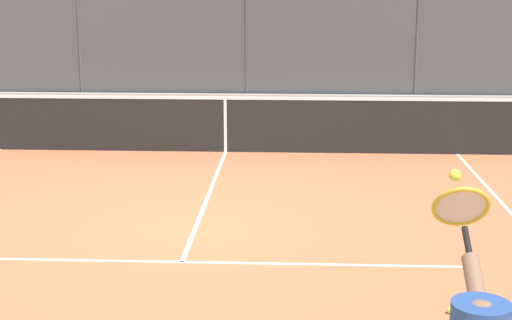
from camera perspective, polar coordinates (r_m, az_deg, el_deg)
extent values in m
plane|color=#B76B42|center=(9.56, -4.35, -4.76)|extent=(60.00, 60.00, 0.00)
cube|color=white|center=(8.38, -5.41, -7.39)|extent=(6.16, 0.05, 0.01)
cube|color=white|center=(10.91, -3.44, -2.45)|extent=(0.05, 5.37, 0.01)
cylinder|color=#474C51|center=(19.36, 11.64, 8.95)|extent=(0.07, 0.07, 3.20)
cylinder|color=#474C51|center=(19.17, -0.71, 9.18)|extent=(0.07, 0.07, 3.20)
cylinder|color=#474C51|center=(19.85, -12.76, 9.00)|extent=(0.07, 0.07, 3.20)
cube|color=#474C51|center=(19.17, -0.71, 9.18)|extent=(16.39, 0.02, 3.20)
cube|color=#2D6B33|center=(19.83, -0.60, 8.88)|extent=(19.39, 0.90, 2.90)
cube|color=#ADADA8|center=(19.16, -0.73, 4.59)|extent=(17.39, 0.18, 0.15)
cube|color=black|center=(13.41, -2.24, 2.50)|extent=(10.04, 0.02, 0.91)
cube|color=white|center=(13.33, -2.26, 4.53)|extent=(10.04, 0.04, 0.05)
cube|color=white|center=(13.41, -2.24, 2.50)|extent=(0.05, 0.04, 0.91)
cylinder|color=#8C664C|center=(3.79, 15.74, -9.25)|extent=(0.08, 0.38, 0.29)
cylinder|color=#284C93|center=(3.34, 16.05, -10.61)|extent=(0.31, 0.31, 0.08)
cube|color=#284C93|center=(3.46, 16.17, -10.34)|extent=(0.23, 0.24, 0.02)
cylinder|color=black|center=(3.96, 15.12, -5.80)|extent=(0.03, 0.17, 0.13)
torus|color=gold|center=(4.09, 14.67, -3.31)|extent=(0.29, 0.18, 0.26)
cylinder|color=silver|center=(4.09, 14.67, -3.31)|extent=(0.25, 0.14, 0.21)
sphere|color=#D6E042|center=(4.23, 14.27, -1.09)|extent=(0.07, 0.07, 0.07)
sphere|color=#CCDB33|center=(7.34, 13.95, -10.56)|extent=(0.07, 0.07, 0.07)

